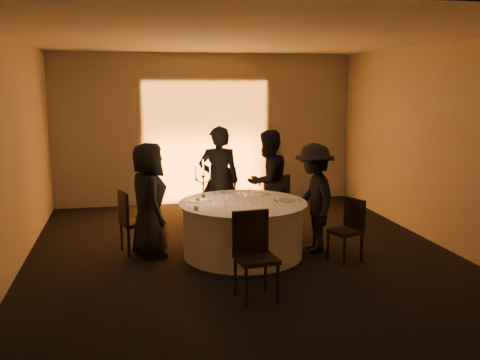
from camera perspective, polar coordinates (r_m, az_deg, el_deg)
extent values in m
plane|color=black|center=(7.69, 0.31, -7.99)|extent=(7.00, 7.00, 0.00)
plane|color=silver|center=(7.32, 0.34, 14.90)|extent=(7.00, 7.00, 0.00)
plane|color=#A09B94|center=(10.78, -3.65, 5.42)|extent=(7.00, 0.00, 7.00)
plane|color=#A09B94|center=(4.05, 10.91, -2.87)|extent=(7.00, 0.00, 7.00)
plane|color=#A09B94|center=(7.34, -23.25, 2.32)|extent=(0.00, 7.00, 7.00)
plane|color=#A09B94|center=(8.51, 20.51, 3.49)|extent=(0.00, 7.00, 7.00)
cube|color=black|center=(10.71, -3.33, -2.46)|extent=(0.25, 0.12, 0.10)
cylinder|color=black|center=(7.68, 0.31, -7.88)|extent=(0.60, 0.60, 0.03)
cylinder|color=black|center=(7.58, 0.31, -5.29)|extent=(0.20, 0.20, 0.75)
cylinder|color=silver|center=(7.58, 0.31, -5.29)|extent=(1.68, 1.68, 0.75)
cylinder|color=silver|center=(7.48, 0.32, -2.45)|extent=(1.80, 1.80, 0.02)
cube|color=black|center=(7.83, -11.02, -4.52)|extent=(0.49, 0.49, 0.05)
cube|color=black|center=(7.73, -12.35, -2.90)|extent=(0.15, 0.39, 0.45)
cylinder|color=black|center=(7.79, -9.38, -6.25)|extent=(0.04, 0.04, 0.42)
cylinder|color=black|center=(8.10, -10.19, -5.63)|extent=(0.04, 0.04, 0.42)
cylinder|color=black|center=(7.69, -11.78, -6.55)|extent=(0.04, 0.04, 0.42)
cylinder|color=black|center=(8.00, -12.51, -5.91)|extent=(0.04, 0.04, 0.42)
cube|color=black|center=(9.24, -2.07, -1.73)|extent=(0.45, 0.45, 0.05)
cube|color=black|center=(8.99, -1.87, -0.27)|extent=(0.45, 0.04, 0.51)
cylinder|color=black|center=(9.51, -1.12, -2.92)|extent=(0.04, 0.04, 0.48)
cylinder|color=black|center=(9.45, -3.40, -3.02)|extent=(0.04, 0.04, 0.48)
cylinder|color=black|center=(9.14, -0.68, -3.45)|extent=(0.04, 0.04, 0.48)
cylinder|color=black|center=(9.08, -3.05, -3.56)|extent=(0.04, 0.04, 0.48)
cube|color=black|center=(8.98, 3.52, -2.42)|extent=(0.55, 0.55, 0.05)
cube|color=black|center=(8.80, 4.40, -1.03)|extent=(0.36, 0.24, 0.46)
cylinder|color=black|center=(9.26, 3.46, -3.44)|extent=(0.04, 0.04, 0.43)
cylinder|color=black|center=(9.02, 1.96, -3.80)|extent=(0.04, 0.04, 0.43)
cylinder|color=black|center=(9.04, 5.05, -3.81)|extent=(0.04, 0.04, 0.43)
cylinder|color=black|center=(8.79, 3.56, -4.19)|extent=(0.04, 0.04, 0.43)
cube|color=black|center=(7.49, 11.14, -5.41)|extent=(0.48, 0.48, 0.05)
cube|color=black|center=(7.55, 12.12, -3.52)|extent=(0.17, 0.36, 0.43)
cylinder|color=black|center=(7.55, 9.36, -6.87)|extent=(0.04, 0.04, 0.40)
cylinder|color=black|center=(7.33, 11.06, -7.46)|extent=(0.04, 0.04, 0.40)
cylinder|color=black|center=(7.77, 11.12, -6.45)|extent=(0.04, 0.04, 0.40)
cylinder|color=black|center=(7.55, 12.82, -7.00)|extent=(0.04, 0.04, 0.40)
cube|color=black|center=(6.04, 1.74, -8.41)|extent=(0.48, 0.48, 0.05)
cube|color=black|center=(6.14, 1.11, -5.49)|extent=(0.43, 0.09, 0.49)
cylinder|color=black|center=(5.90, 0.66, -11.37)|extent=(0.04, 0.04, 0.46)
cylinder|color=black|center=(6.03, 4.04, -10.93)|extent=(0.04, 0.04, 0.46)
cylinder|color=black|center=(6.23, -0.50, -10.18)|extent=(0.04, 0.04, 0.46)
cylinder|color=black|center=(6.35, 2.73, -9.79)|extent=(0.04, 0.04, 0.46)
imported|color=black|center=(7.55, -9.70, -2.13)|extent=(0.65, 0.87, 1.61)
imported|color=black|center=(8.47, -2.26, -0.14)|extent=(0.69, 0.51, 1.76)
imported|color=black|center=(8.69, 2.97, -0.16)|extent=(1.02, 0.96, 1.67)
imported|color=black|center=(7.76, 7.89, -1.90)|extent=(0.59, 1.02, 1.57)
cylinder|color=silver|center=(7.56, -4.49, -2.22)|extent=(0.29, 0.29, 0.01)
cube|color=#BCBBC0|center=(7.54, -5.77, -2.28)|extent=(0.01, 0.17, 0.01)
cube|color=#BCBBC0|center=(7.59, -3.21, -2.17)|extent=(0.02, 0.17, 0.01)
sphere|color=yellow|center=(7.55, -4.49, -1.91)|extent=(0.07, 0.07, 0.07)
cylinder|color=silver|center=(8.05, -1.43, -1.42)|extent=(0.26, 0.26, 0.01)
cube|color=#BCBBC0|center=(8.02, -2.62, -1.48)|extent=(0.02, 0.17, 0.01)
cube|color=#BCBBC0|center=(8.08, -0.24, -1.38)|extent=(0.01, 0.17, 0.01)
cylinder|color=silver|center=(7.96, 1.80, -1.55)|extent=(0.29, 0.29, 0.01)
cube|color=#BCBBC0|center=(7.93, 0.61, -1.61)|extent=(0.02, 0.17, 0.01)
cube|color=#BCBBC0|center=(8.01, 2.99, -1.51)|extent=(0.02, 0.17, 0.01)
cylinder|color=silver|center=(7.59, 5.07, -2.18)|extent=(0.25, 0.25, 0.01)
cube|color=#BCBBC0|center=(7.55, 3.84, -2.25)|extent=(0.02, 0.17, 0.01)
cube|color=#BCBBC0|center=(7.64, 6.29, -2.12)|extent=(0.01, 0.17, 0.01)
cylinder|color=silver|center=(6.89, 1.29, -3.42)|extent=(0.26, 0.26, 0.01)
cube|color=#BCBBC0|center=(6.86, -0.09, -3.50)|extent=(0.02, 0.17, 0.01)
cube|color=#BCBBC0|center=(6.93, 2.66, -3.36)|extent=(0.02, 0.17, 0.01)
cylinder|color=silver|center=(7.06, -4.69, -3.16)|extent=(0.11, 0.11, 0.01)
cylinder|color=silver|center=(7.05, -4.70, -2.89)|extent=(0.07, 0.07, 0.06)
cylinder|color=silver|center=(7.59, -3.92, -2.16)|extent=(0.12, 0.12, 0.02)
sphere|color=silver|center=(7.57, -3.92, -1.75)|extent=(0.06, 0.06, 0.06)
cylinder|color=silver|center=(7.55, -3.93, -0.87)|extent=(0.02, 0.02, 0.31)
cylinder|color=silver|center=(7.52, -3.95, 0.40)|extent=(0.05, 0.05, 0.03)
cylinder|color=white|center=(7.50, -3.96, 1.19)|extent=(0.02, 0.02, 0.20)
cone|color=orange|center=(7.48, -3.97, 2.09)|extent=(0.02, 0.02, 0.03)
cylinder|color=silver|center=(7.53, -4.32, -0.20)|extent=(0.11, 0.02, 0.08)
cylinder|color=silver|center=(7.51, -4.70, 0.03)|extent=(0.05, 0.05, 0.03)
cylinder|color=white|center=(7.50, -4.72, 0.82)|extent=(0.02, 0.02, 0.20)
cone|color=orange|center=(7.48, -4.73, 1.72)|extent=(0.02, 0.02, 0.03)
cylinder|color=silver|center=(7.54, -3.56, -0.17)|extent=(0.11, 0.02, 0.08)
cylinder|color=silver|center=(7.54, -3.19, 0.08)|extent=(0.05, 0.05, 0.03)
cylinder|color=white|center=(7.52, -3.20, 0.87)|extent=(0.02, 0.02, 0.20)
cone|color=orange|center=(7.51, -3.20, 1.77)|extent=(0.02, 0.02, 0.03)
cylinder|color=white|center=(7.18, 0.46, -2.90)|extent=(0.06, 0.06, 0.01)
cylinder|color=white|center=(7.17, 0.46, -2.50)|extent=(0.01, 0.01, 0.10)
cone|color=white|center=(7.15, 0.46, -1.79)|extent=(0.07, 0.07, 0.09)
cylinder|color=white|center=(7.54, 1.17, -2.27)|extent=(0.06, 0.06, 0.01)
cylinder|color=white|center=(7.52, 1.17, -1.88)|extent=(0.01, 0.01, 0.10)
cone|color=white|center=(7.51, 1.17, -1.21)|extent=(0.07, 0.07, 0.09)
cylinder|color=white|center=(7.15, -1.56, -2.95)|extent=(0.06, 0.06, 0.01)
cylinder|color=white|center=(7.14, -1.56, -2.54)|extent=(0.01, 0.01, 0.10)
cone|color=white|center=(7.12, -1.56, -1.83)|extent=(0.07, 0.07, 0.09)
cylinder|color=white|center=(7.89, -0.60, -1.70)|extent=(0.06, 0.06, 0.01)
cylinder|color=white|center=(7.88, -0.60, -1.33)|extent=(0.01, 0.01, 0.10)
cone|color=white|center=(7.86, -0.60, -0.68)|extent=(0.07, 0.07, 0.09)
cylinder|color=white|center=(7.40, 2.46, -2.51)|extent=(0.06, 0.06, 0.01)
cylinder|color=white|center=(7.39, 2.46, -2.12)|extent=(0.01, 0.01, 0.10)
cone|color=white|center=(7.37, 2.47, -1.43)|extent=(0.07, 0.07, 0.09)
cylinder|color=white|center=(7.59, -0.45, -1.85)|extent=(0.07, 0.07, 0.09)
cylinder|color=white|center=(7.27, -1.40, -2.39)|extent=(0.07, 0.07, 0.09)
cylinder|color=white|center=(7.32, 1.54, -2.31)|extent=(0.07, 0.07, 0.09)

